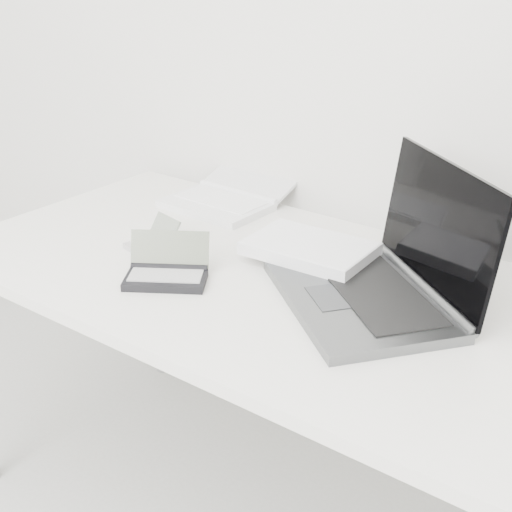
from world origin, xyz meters
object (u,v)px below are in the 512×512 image
Objects in this scene: netbook_open_white at (229,196)px; palmtop_charcoal at (167,272)px; desk at (277,296)px; laptop_large at (362,270)px.

netbook_open_white is 0.52m from palmtop_charcoal.
laptop_large is (0.18, 0.06, 0.09)m from desk.
desk is at bearing 7.08° from palmtop_charcoal.
netbook_open_white is (-0.40, 0.32, 0.07)m from desk.
laptop_large reaches higher than netbook_open_white.
laptop_large reaches higher than palmtop_charcoal.
netbook_open_white is 1.69× the size of palmtop_charcoal.
desk is 0.26m from palmtop_charcoal.
laptop_large is 0.63m from netbook_open_white.
palmtop_charcoal is at bearing -65.09° from netbook_open_white.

